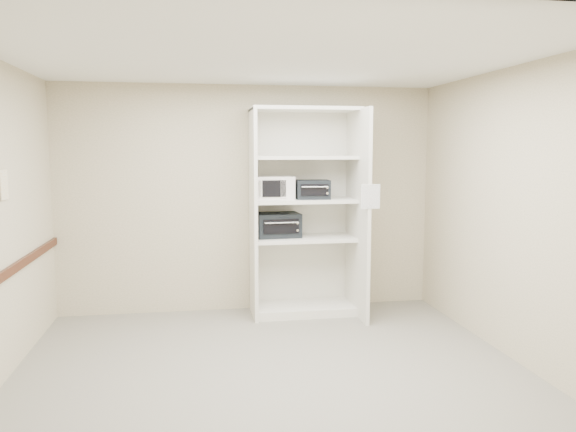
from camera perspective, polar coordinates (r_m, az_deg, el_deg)
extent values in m
cube|color=slate|center=(5.14, -1.63, -15.45)|extent=(4.50, 4.00, 0.01)
cube|color=white|center=(4.81, -1.75, 15.83)|extent=(4.50, 4.00, 0.01)
cube|color=beige|center=(6.77, -4.00, 1.74)|extent=(4.50, 0.02, 2.70)
cube|color=beige|center=(2.85, 3.84, -5.25)|extent=(4.50, 0.02, 2.70)
cube|color=beige|center=(5.56, 21.94, 0.17)|extent=(0.02, 4.00, 2.70)
cube|color=silver|center=(6.47, -3.54, 0.18)|extent=(0.04, 0.60, 2.40)
cube|color=silver|center=(6.56, 7.08, 0.23)|extent=(0.04, 0.90, 2.40)
cube|color=silver|center=(6.85, 1.18, 0.56)|extent=(1.24, 0.02, 2.40)
cube|color=silver|center=(6.80, 1.61, -9.37)|extent=(1.16, 0.56, 0.10)
cube|color=silver|center=(6.62, 1.64, -2.29)|extent=(1.16, 0.56, 0.04)
cube|color=silver|center=(6.56, 1.65, 1.60)|extent=(1.16, 0.56, 0.04)
cube|color=silver|center=(6.54, 1.66, 5.97)|extent=(1.16, 0.56, 0.04)
cube|color=silver|center=(6.55, 1.68, 10.78)|extent=(1.24, 0.60, 0.04)
cube|color=white|center=(6.53, -1.42, 2.91)|extent=(0.44, 0.34, 0.26)
cube|color=black|center=(6.53, 2.52, 2.71)|extent=(0.40, 0.31, 0.22)
cube|color=black|center=(6.60, -1.07, -0.91)|extent=(0.53, 0.41, 0.28)
cube|color=white|center=(6.10, 8.39, 1.98)|extent=(0.20, 0.01, 0.26)
cube|color=white|center=(5.33, -26.89, 2.85)|extent=(0.01, 0.18, 0.26)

